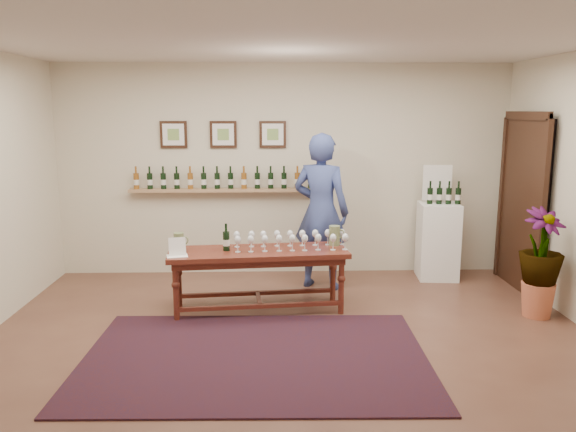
{
  "coord_description": "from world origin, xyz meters",
  "views": [
    {
      "loc": [
        -0.18,
        -4.98,
        2.19
      ],
      "look_at": [
        0.0,
        0.8,
        1.1
      ],
      "focal_mm": 35.0,
      "sensor_mm": 36.0,
      "label": 1
    }
  ],
  "objects_px": {
    "display_pedestal": "(438,241)",
    "potted_plant": "(540,263)",
    "person": "(321,212)",
    "tasting_table": "(258,259)"
  },
  "relations": [
    {
      "from": "display_pedestal",
      "to": "potted_plant",
      "type": "relative_size",
      "value": 0.98
    },
    {
      "from": "person",
      "to": "display_pedestal",
      "type": "bearing_deg",
      "value": -143.13
    },
    {
      "from": "display_pedestal",
      "to": "potted_plant",
      "type": "xyz_separation_m",
      "value": [
        0.67,
        -1.45,
        0.1
      ]
    },
    {
      "from": "potted_plant",
      "to": "tasting_table",
      "type": "bearing_deg",
      "value": 174.7
    },
    {
      "from": "potted_plant",
      "to": "display_pedestal",
      "type": "bearing_deg",
      "value": 114.77
    },
    {
      "from": "person",
      "to": "potted_plant",
      "type": "bearing_deg",
      "value": 178.18
    },
    {
      "from": "tasting_table",
      "to": "potted_plant",
      "type": "xyz_separation_m",
      "value": [
        3.01,
        -0.28,
        0.01
      ]
    },
    {
      "from": "tasting_table",
      "to": "display_pedestal",
      "type": "xyz_separation_m",
      "value": [
        2.34,
        1.17,
        -0.09
      ]
    },
    {
      "from": "tasting_table",
      "to": "display_pedestal",
      "type": "height_order",
      "value": "display_pedestal"
    },
    {
      "from": "tasting_table",
      "to": "potted_plant",
      "type": "bearing_deg",
      "value": -10.7
    }
  ]
}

